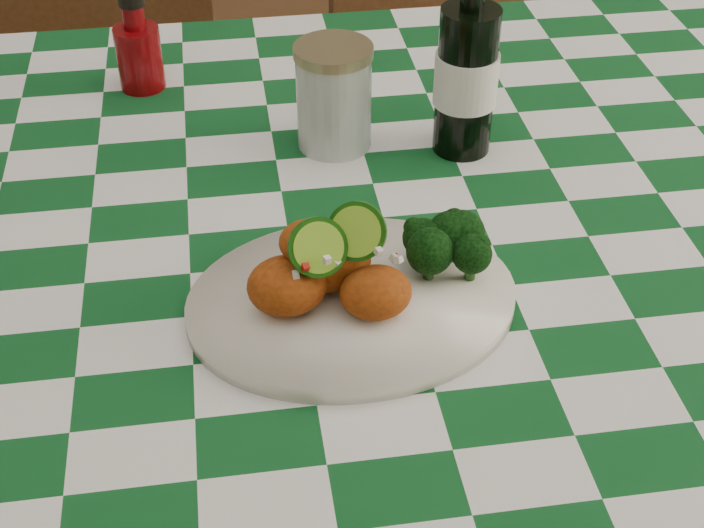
{
  "coord_description": "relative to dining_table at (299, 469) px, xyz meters",
  "views": [
    {
      "loc": [
        -0.06,
        -0.83,
        1.39
      ],
      "look_at": [
        0.05,
        -0.14,
        0.84
      ],
      "focal_mm": 50.0,
      "sensor_mm": 36.0,
      "label": 1
    }
  ],
  "objects": [
    {
      "name": "wooden_chair_left",
      "position": [
        -0.28,
        0.76,
        0.07
      ],
      "size": [
        0.45,
        0.47,
        0.92
      ],
      "primitive_type": null,
      "rotation": [
        0.0,
        0.0,
        -0.06
      ],
      "color": "#472814",
      "rests_on": "ground"
    },
    {
      "name": "plate",
      "position": [
        0.05,
        -0.14,
        0.4
      ],
      "size": [
        0.33,
        0.26,
        0.02
      ],
      "primitive_type": null,
      "rotation": [
        0.0,
        0.0,
        0.07
      ],
      "color": "silver",
      "rests_on": "dining_table"
    },
    {
      "name": "beer_bottle",
      "position": [
        0.22,
        0.12,
        0.51
      ],
      "size": [
        0.08,
        0.08,
        0.24
      ],
      "primitive_type": null,
      "rotation": [
        0.0,
        0.0,
        0.08
      ],
      "color": "black",
      "rests_on": "dining_table"
    },
    {
      "name": "mason_jar",
      "position": [
        0.07,
        0.16,
        0.46
      ],
      "size": [
        0.1,
        0.1,
        0.12
      ],
      "primitive_type": null,
      "rotation": [
        0.0,
        0.0,
        -0.13
      ],
      "color": "#B2BCBA",
      "rests_on": "dining_table"
    },
    {
      "name": "fried_chicken_pile",
      "position": [
        0.04,
        -0.14,
        0.46
      ],
      "size": [
        0.14,
        0.1,
        0.09
      ],
      "primitive_type": null,
      "color": "#AE4310",
      "rests_on": "plate"
    },
    {
      "name": "dining_table",
      "position": [
        0.0,
        0.0,
        0.0
      ],
      "size": [
        1.66,
        1.06,
        0.79
      ],
      "primitive_type": null,
      "color": "#0E4B1E",
      "rests_on": "ground"
    },
    {
      "name": "broccoli_side",
      "position": [
        0.14,
        -0.13,
        0.44
      ],
      "size": [
        0.07,
        0.07,
        0.05
      ],
      "primitive_type": null,
      "color": "black",
      "rests_on": "plate"
    },
    {
      "name": "wooden_chair_right",
      "position": [
        0.4,
        0.71,
        0.1
      ],
      "size": [
        0.48,
        0.5,
        0.98
      ],
      "primitive_type": null,
      "rotation": [
        0.0,
        0.0,
        0.08
      ],
      "color": "#472814",
      "rests_on": "ground"
    },
    {
      "name": "ketchup_bottle",
      "position": [
        -0.15,
        0.33,
        0.46
      ],
      "size": [
        0.07,
        0.07,
        0.13
      ],
      "primitive_type": null,
      "rotation": [
        0.0,
        0.0,
        0.25
      ],
      "color": "#670508",
      "rests_on": "dining_table"
    }
  ]
}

